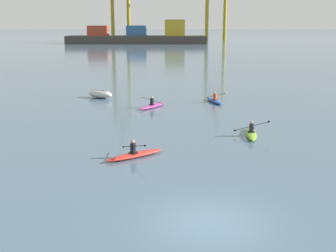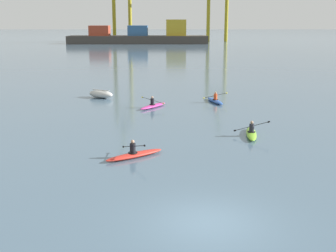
{
  "view_description": "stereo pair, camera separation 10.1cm",
  "coord_description": "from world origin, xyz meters",
  "px_view_note": "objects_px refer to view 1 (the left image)",
  "views": [
    {
      "loc": [
        -1.68,
        -14.21,
        6.84
      ],
      "look_at": [
        -1.25,
        12.17,
        0.6
      ],
      "focal_mm": 47.31,
      "sensor_mm": 36.0,
      "label": 1
    },
    {
      "loc": [
        -1.58,
        -14.21,
        6.84
      ],
      "look_at": [
        -1.25,
        12.17,
        0.6
      ],
      "focal_mm": 47.31,
      "sensor_mm": 36.0,
      "label": 2
    }
  ],
  "objects_px": {
    "container_barge": "(138,36)",
    "capsized_dinghy": "(100,94)",
    "kayak_magenta": "(153,106)",
    "kayak_lime": "(251,133)",
    "kayak_red": "(135,154)",
    "kayak_blue": "(214,100)"
  },
  "relations": [
    {
      "from": "kayak_magenta",
      "to": "kayak_blue",
      "type": "height_order",
      "value": "same"
    },
    {
      "from": "container_barge",
      "to": "kayak_red",
      "type": "xyz_separation_m",
      "value": [
        5.73,
        -121.71,
        -2.07
      ]
    },
    {
      "from": "container_barge",
      "to": "kayak_magenta",
      "type": "distance_m",
      "value": 108.32
    },
    {
      "from": "container_barge",
      "to": "kayak_blue",
      "type": "relative_size",
      "value": 12.79
    },
    {
      "from": "capsized_dinghy",
      "to": "kayak_lime",
      "type": "bearing_deg",
      "value": -51.53
    },
    {
      "from": "kayak_magenta",
      "to": "kayak_blue",
      "type": "relative_size",
      "value": 0.92
    },
    {
      "from": "kayak_magenta",
      "to": "kayak_red",
      "type": "relative_size",
      "value": 1.02
    },
    {
      "from": "container_barge",
      "to": "kayak_magenta",
      "type": "height_order",
      "value": "container_barge"
    },
    {
      "from": "capsized_dinghy",
      "to": "kayak_magenta",
      "type": "xyz_separation_m",
      "value": [
        4.89,
        -4.78,
        -0.18
      ]
    },
    {
      "from": "capsized_dinghy",
      "to": "kayak_magenta",
      "type": "bearing_deg",
      "value": -44.38
    },
    {
      "from": "kayak_blue",
      "to": "kayak_lime",
      "type": "xyz_separation_m",
      "value": [
        0.9,
        -11.53,
        0.0
      ]
    },
    {
      "from": "capsized_dinghy",
      "to": "kayak_blue",
      "type": "height_order",
      "value": "kayak_blue"
    },
    {
      "from": "capsized_dinghy",
      "to": "kayak_magenta",
      "type": "height_order",
      "value": "kayak_magenta"
    },
    {
      "from": "kayak_lime",
      "to": "capsized_dinghy",
      "type": "bearing_deg",
      "value": 128.47
    },
    {
      "from": "container_barge",
      "to": "kayak_red",
      "type": "bearing_deg",
      "value": -87.3
    },
    {
      "from": "kayak_blue",
      "to": "kayak_lime",
      "type": "distance_m",
      "value": 11.57
    },
    {
      "from": "capsized_dinghy",
      "to": "kayak_lime",
      "type": "relative_size",
      "value": 0.81
    },
    {
      "from": "kayak_red",
      "to": "kayak_blue",
      "type": "bearing_deg",
      "value": 69.28
    },
    {
      "from": "container_barge",
      "to": "kayak_magenta",
      "type": "xyz_separation_m",
      "value": [
        6.41,
        -108.11,
        -2.07
      ]
    },
    {
      "from": "container_barge",
      "to": "capsized_dinghy",
      "type": "xyz_separation_m",
      "value": [
        1.52,
        -103.33,
        -1.89
      ]
    },
    {
      "from": "kayak_blue",
      "to": "kayak_red",
      "type": "relative_size",
      "value": 1.11
    },
    {
      "from": "container_barge",
      "to": "kayak_blue",
      "type": "bearing_deg",
      "value": -83.66
    }
  ]
}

